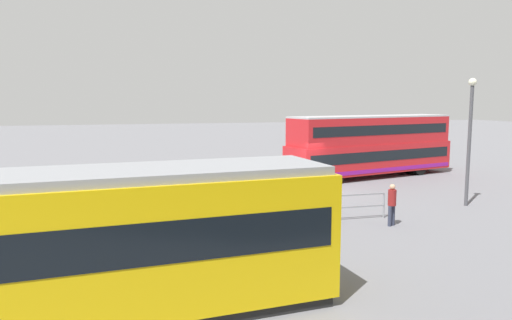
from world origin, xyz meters
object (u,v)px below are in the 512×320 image
(tram_yellow, at_px, (30,250))
(street_lamp, at_px, (470,131))
(double_decker_bus, at_px, (371,146))
(pedestrian_crossing, at_px, (392,202))
(pedestrian_near_railing, at_px, (309,197))
(info_sign, at_px, (210,190))

(tram_yellow, height_order, street_lamp, street_lamp)
(double_decker_bus, relative_size, pedestrian_crossing, 7.38)
(pedestrian_crossing, bearing_deg, double_decker_bus, -116.05)
(street_lamp, bearing_deg, pedestrian_near_railing, 4.45)
(tram_yellow, height_order, info_sign, tram_yellow)
(tram_yellow, bearing_deg, pedestrian_crossing, -156.25)
(pedestrian_near_railing, xyz_separation_m, pedestrian_crossing, (-2.84, 1.55, -0.07))
(street_lamp, bearing_deg, pedestrian_crossing, 22.28)
(tram_yellow, xyz_separation_m, pedestrian_near_railing, (-9.17, -6.83, -0.73))
(double_decker_bus, bearing_deg, street_lamp, 89.55)
(info_sign, bearing_deg, tram_yellow, 52.56)
(info_sign, xyz_separation_m, street_lamp, (-12.26, -0.83, 1.96))
(pedestrian_near_railing, height_order, info_sign, info_sign)
(street_lamp, bearing_deg, info_sign, 3.87)
(double_decker_bus, distance_m, info_sign, 15.69)
(street_lamp, bearing_deg, double_decker_bus, -90.45)
(info_sign, bearing_deg, pedestrian_near_railing, -177.29)
(pedestrian_near_railing, xyz_separation_m, info_sign, (4.09, 0.19, 0.52))
(pedestrian_near_railing, relative_size, info_sign, 0.80)
(double_decker_bus, xyz_separation_m, pedestrian_near_railing, (8.24, 9.50, -0.99))
(double_decker_bus, height_order, tram_yellow, double_decker_bus)
(pedestrian_crossing, distance_m, street_lamp, 6.30)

